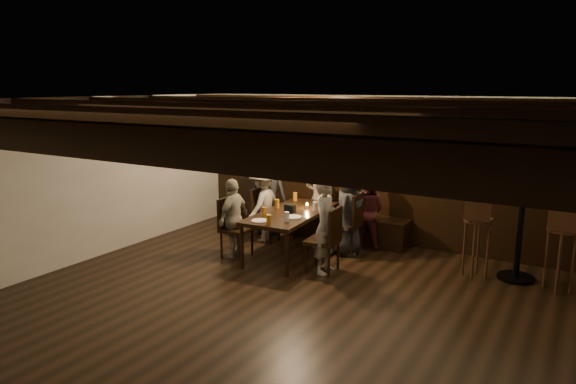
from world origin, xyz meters
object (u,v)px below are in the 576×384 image
Objects in this scene: chair_left_near at (265,225)px; person_bench_right at (367,211)px; chair_right_near at (346,235)px; chair_left_far at (236,239)px; person_right_near at (349,211)px; person_left_near at (263,205)px; dining_table at (291,215)px; person_bench_left at (268,193)px; chair_right_far at (323,252)px; person_right_far at (326,226)px; person_bench_centre at (319,198)px; person_left_far at (234,218)px; bar_stool_right at (560,258)px; high_top_table at (521,225)px; bar_stool_left at (476,246)px.

person_bench_right reaches higher than chair_left_near.
chair_left_far is at bearing 122.02° from chair_right_near.
chair_left_far is 0.67× the size of person_right_near.
chair_right_near is 1.51m from person_left_near.
person_right_near is (0.71, 0.51, 0.04)m from dining_table.
person_bench_left is at bearing -158.04° from chair_left_near.
person_left_near is at bearing 58.51° from chair_right_far.
chair_left_near is at bearing 179.97° from chair_left_far.
chair_right_near reaches higher than chair_left_far.
person_right_far is (1.53, -0.79, 0.40)m from chair_left_near.
person_left_near is at bearing 108.43° from person_bench_left.
person_bench_centre reaches higher than chair_left_far.
person_bench_centre is at bearing 25.63° from chair_right_far.
person_right_near reaches higher than person_left_near.
chair_left_far is 0.33m from person_left_far.
person_right_near reaches higher than bar_stool_right.
chair_right_far is 0.69× the size of person_right_far.
person_left_far reaches higher than dining_table.
chair_left_near is 3.89m from high_top_table.
person_right_far is (0.03, 0.00, 0.39)m from chair_right_far.
chair_left_near is 0.97× the size of chair_left_far.
bar_stool_right is at bearing 167.73° from person_bench_centre.
person_right_far is at bearing 140.71° from person_bench_left.
person_right_far is at bearing 83.66° from person_bench_right.
bar_stool_right reaches higher than chair_right_near.
chair_right_near is 0.81× the size of bar_stool_left.
person_right_far reaches higher than person_left_near.
chair_right_far is 1.50m from person_left_far.
person_bench_right is 1.02× the size of bar_stool_left.
person_bench_centre is 1.17× the size of bar_stool_left.
chair_right_far is at bearing -155.23° from high_top_table.
person_left_far is 1.03× the size of bar_stool_right.
chair_left_far reaches higher than chair_left_near.
chair_right_far is (1.50, -0.79, 0.01)m from chair_left_near.
person_bench_left is (-0.97, 0.83, 0.09)m from dining_table.
dining_table is at bearing 120.96° from person_left_far.
person_left_near is at bearing 15.26° from person_bench_right.
chair_right_near is 0.80× the size of person_bench_right.
person_bench_left is 1.06× the size of person_right_near.
person_bench_right is (0.91, -0.08, -0.09)m from person_bench_centre.
person_left_near is 0.90m from person_left_far.
person_bench_left is at bearing 50.71° from person_right_far.
chair_left_far is at bearing 39.82° from person_bench_right.
chair_right_near is at bearing 90.00° from person_right_near.
chair_left_far is 1.43m from person_bench_left.
person_right_near is 1.15× the size of bar_stool_left.
bar_stool_left reaches higher than dining_table.
person_right_near reaches higher than person_left_far.
person_bench_centre is at bearing -170.54° from person_bench_left.
person_bench_centre is 1.19× the size of high_top_table.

